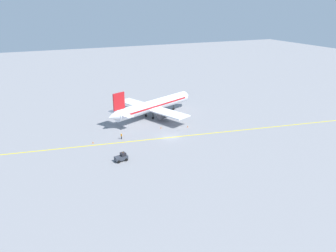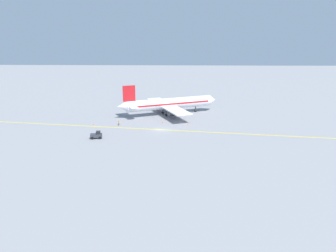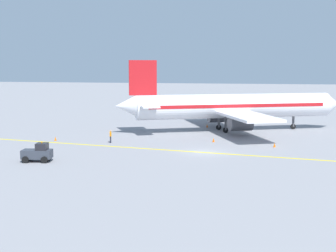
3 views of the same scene
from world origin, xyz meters
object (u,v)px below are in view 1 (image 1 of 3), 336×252
baggage_tug_dark (121,157)px  traffic_cone_near_nose (161,127)px  airplane_at_gate (153,106)px  traffic_cone_mid_apron (188,126)px  ground_crew_worker (121,136)px  traffic_cone_far_edge (137,114)px  traffic_cone_by_wingtip (93,142)px

baggage_tug_dark → traffic_cone_near_nose: size_ratio=5.84×
traffic_cone_near_nose → baggage_tug_dark: bearing=-45.8°
baggage_tug_dark → airplane_at_gate: bearing=145.9°
baggage_tug_dark → traffic_cone_near_nose: baggage_tug_dark is taller
traffic_cone_near_nose → traffic_cone_mid_apron: same height
ground_crew_worker → traffic_cone_near_nose: size_ratio=3.05×
baggage_tug_dark → traffic_cone_far_edge: 33.22m
traffic_cone_by_wingtip → baggage_tug_dark: bearing=17.7°
airplane_at_gate → traffic_cone_near_nose: bearing=-8.6°
baggage_tug_dark → traffic_cone_mid_apron: 27.74m
ground_crew_worker → baggage_tug_dark: bearing=-15.7°
ground_crew_worker → traffic_cone_by_wingtip: size_ratio=3.05×
ground_crew_worker → traffic_cone_mid_apron: bearing=92.7°
baggage_tug_dark → traffic_cone_mid_apron: bearing=119.6°
ground_crew_worker → traffic_cone_mid_apron: 20.57m
ground_crew_worker → traffic_cone_near_nose: ground_crew_worker is taller
ground_crew_worker → traffic_cone_near_nose: (-3.26, 12.88, -0.63)m
traffic_cone_mid_apron → ground_crew_worker: bearing=-87.3°
traffic_cone_mid_apron → traffic_cone_near_nose: bearing=-106.7°
traffic_cone_mid_apron → traffic_cone_far_edge: same height
airplane_at_gate → traffic_cone_mid_apron: size_ratio=61.36×
traffic_cone_mid_apron → traffic_cone_by_wingtip: same height
traffic_cone_far_edge → ground_crew_worker: bearing=-30.7°
baggage_tug_dark → traffic_cone_by_wingtip: baggage_tug_dark is taller
traffic_cone_near_nose → traffic_cone_mid_apron: 8.00m
traffic_cone_mid_apron → traffic_cone_far_edge: bearing=-148.3°
ground_crew_worker → traffic_cone_near_nose: bearing=104.2°
traffic_cone_by_wingtip → traffic_cone_far_edge: (-17.28, 18.03, 0.00)m
airplane_at_gate → traffic_cone_by_wingtip: 26.39m
airplane_at_gate → traffic_cone_far_edge: size_ratio=61.36×
traffic_cone_by_wingtip → ground_crew_worker: bearing=88.9°
baggage_tug_dark → traffic_cone_far_edge: bearing=155.2°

